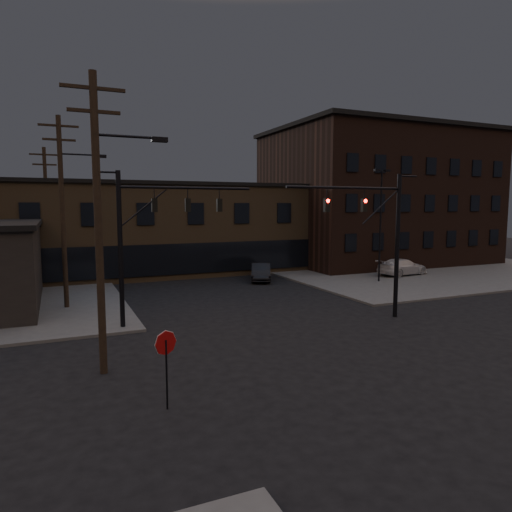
{
  "coord_description": "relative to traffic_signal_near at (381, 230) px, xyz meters",
  "views": [
    {
      "loc": [
        -10.94,
        -15.5,
        6.29
      ],
      "look_at": [
        -0.82,
        7.45,
        3.5
      ],
      "focal_mm": 32.0,
      "sensor_mm": 36.0,
      "label": 1
    }
  ],
  "objects": [
    {
      "name": "building_row",
      "position": [
        -5.36,
        23.5,
        -0.93
      ],
      "size": [
        40.0,
        12.0,
        8.0
      ],
      "primitive_type": "cube",
      "color": "brown",
      "rests_on": "ground"
    },
    {
      "name": "traffic_signal_near",
      "position": [
        0.0,
        0.0,
        0.0
      ],
      "size": [
        7.12,
        0.24,
        8.0
      ],
      "color": "black",
      "rests_on": "ground"
    },
    {
      "name": "parked_car_lot_b",
      "position": [
        11.72,
        11.37,
        -4.06
      ],
      "size": [
        5.2,
        2.66,
        1.44
      ],
      "primitive_type": "imported",
      "rotation": [
        0.0,
        0.0,
        1.7
      ],
      "color": "silver",
      "rests_on": "sidewalk_ne"
    },
    {
      "name": "lot_light_b",
      "position": [
        13.64,
        14.5,
        0.58
      ],
      "size": [
        1.5,
        0.28,
        9.14
      ],
      "color": "black",
      "rests_on": "ground"
    },
    {
      "name": "utility_pole_near",
      "position": [
        -14.79,
        -2.5,
        0.94
      ],
      "size": [
        3.7,
        0.28,
        11.0
      ],
      "color": "black",
      "rests_on": "ground"
    },
    {
      "name": "traffic_signal_far",
      "position": [
        -12.07,
        3.5,
        0.08
      ],
      "size": [
        7.12,
        0.24,
        8.0
      ],
      "color": "black",
      "rests_on": "ground"
    },
    {
      "name": "sidewalk_ne",
      "position": [
        16.64,
        17.5,
        -4.86
      ],
      "size": [
        30.0,
        30.0,
        0.15
      ],
      "primitive_type": "cube",
      "color": "#474744",
      "rests_on": "ground"
    },
    {
      "name": "lot_light_a",
      "position": [
        7.64,
        9.5,
        0.58
      ],
      "size": [
        1.5,
        0.28,
        9.14
      ],
      "color": "black",
      "rests_on": "ground"
    },
    {
      "name": "utility_pole_far",
      "position": [
        -16.86,
        21.5,
        0.85
      ],
      "size": [
        2.2,
        0.28,
        11.0
      ],
      "color": "black",
      "rests_on": "ground"
    },
    {
      "name": "parked_car_lot_a",
      "position": [
        8.69,
        15.75,
        -4.02
      ],
      "size": [
        4.76,
        2.73,
        1.53
      ],
      "primitive_type": "imported",
      "rotation": [
        0.0,
        0.0,
        1.79
      ],
      "color": "black",
      "rests_on": "sidewalk_ne"
    },
    {
      "name": "stop_sign",
      "position": [
        -13.36,
        -6.49,
        -3.09
      ],
      "size": [
        0.72,
        0.33,
        2.48
      ],
      "color": "black",
      "rests_on": "ground"
    },
    {
      "name": "utility_pole_mid",
      "position": [
        -15.79,
        9.5,
        1.19
      ],
      "size": [
        3.7,
        0.28,
        11.5
      ],
      "color": "black",
      "rests_on": "ground"
    },
    {
      "name": "building_right",
      "position": [
        16.64,
        21.5,
        2.07
      ],
      "size": [
        22.0,
        16.0,
        14.0
      ],
      "primitive_type": "cube",
      "color": "black",
      "rests_on": "ground"
    },
    {
      "name": "ground",
      "position": [
        -5.36,
        -4.5,
        -4.93
      ],
      "size": [
        140.0,
        140.0,
        0.0
      ],
      "primitive_type": "plane",
      "color": "black",
      "rests_on": "ground"
    },
    {
      "name": "car_crossing",
      "position": [
        -0.64,
        14.47,
        -4.2
      ],
      "size": [
        3.23,
        4.7,
        1.47
      ],
      "primitive_type": "imported",
      "rotation": [
        0.0,
        0.0,
        -0.42
      ],
      "color": "black",
      "rests_on": "ground"
    }
  ]
}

